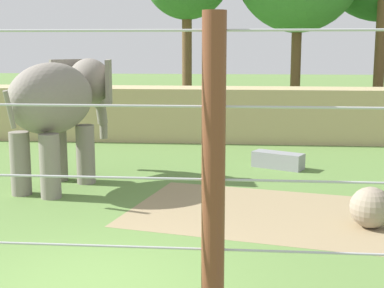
{
  "coord_description": "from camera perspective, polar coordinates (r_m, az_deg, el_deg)",
  "views": [
    {
      "loc": [
        2.1,
        -7.33,
        3.35
      ],
      "look_at": [
        1.13,
        3.75,
        1.4
      ],
      "focal_mm": 52.69,
      "sensor_mm": 36.0,
      "label": 1
    }
  ],
  "objects": [
    {
      "name": "ground_plane",
      "position": [
        8.33,
        -10.33,
        -13.94
      ],
      "size": [
        120.0,
        120.0,
        0.0
      ],
      "primitive_type": "plane",
      "color": "#5B7F3D"
    },
    {
      "name": "dirt_patch",
      "position": [
        11.64,
        6.56,
        -6.83
      ],
      "size": [
        5.73,
        4.68,
        0.01
      ],
      "primitive_type": "cube",
      "rotation": [
        0.0,
        0.0,
        -0.22
      ],
      "color": "#937F5B",
      "rests_on": "ground"
    },
    {
      "name": "embankment_wall",
      "position": [
        20.25,
        -0.97,
        3.1
      ],
      "size": [
        36.0,
        1.8,
        1.87
      ],
      "primitive_type": "cube",
      "color": "tan",
      "rests_on": "ground"
    },
    {
      "name": "elephant",
      "position": [
        13.71,
        -13.24,
        4.06
      ],
      "size": [
        2.21,
        3.97,
        3.03
      ],
      "color": "gray",
      "rests_on": "ground"
    },
    {
      "name": "enrichment_ball",
      "position": [
        11.01,
        17.64,
        -6.14
      ],
      "size": [
        0.77,
        0.77,
        0.77
      ],
      "primitive_type": "sphere",
      "color": "gray",
      "rests_on": "ground"
    },
    {
      "name": "feed_trough",
      "position": [
        15.75,
        8.7,
        -1.64
      ],
      "size": [
        1.47,
        1.09,
        0.44
      ],
      "color": "gray",
      "rests_on": "ground"
    }
  ]
}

